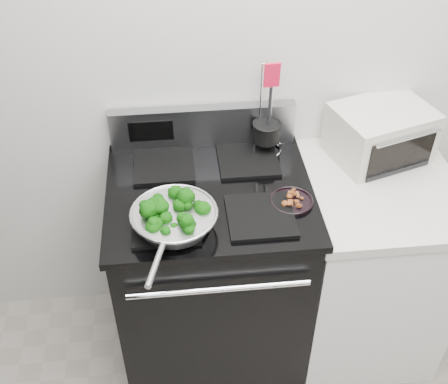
{
  "coord_description": "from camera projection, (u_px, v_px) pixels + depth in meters",
  "views": [
    {
      "loc": [
        -0.41,
        -0.22,
        2.32
      ],
      "look_at": [
        -0.25,
        1.36,
        0.98
      ],
      "focal_mm": 45.0,
      "sensor_mm": 36.0,
      "label": 1
    }
  ],
  "objects": [
    {
      "name": "skillet",
      "position": [
        174.0,
        218.0,
        1.94
      ],
      "size": [
        0.31,
        0.48,
        0.07
      ],
      "rotation": [
        0.0,
        0.0,
        -0.28
      ],
      "color": "silver",
      "rests_on": "gas_range"
    },
    {
      "name": "bacon_plate",
      "position": [
        292.0,
        199.0,
        2.07
      ],
      "size": [
        0.16,
        0.16,
        0.04
      ],
      "rotation": [
        0.0,
        0.0,
        0.41
      ],
      "color": "black",
      "rests_on": "gas_range"
    },
    {
      "name": "utensil_holder",
      "position": [
        266.0,
        137.0,
        2.29
      ],
      "size": [
        0.13,
        0.13,
        0.41
      ],
      "rotation": [
        0.0,
        0.0,
        0.06
      ],
      "color": "silver",
      "rests_on": "gas_range"
    },
    {
      "name": "gas_range",
      "position": [
        211.0,
        271.0,
        2.44
      ],
      "size": [
        0.79,
        0.69,
        1.13
      ],
      "color": "black",
      "rests_on": "floor"
    },
    {
      "name": "toaster_oven",
      "position": [
        380.0,
        133.0,
        2.29
      ],
      "size": [
        0.45,
        0.39,
        0.22
      ],
      "rotation": [
        0.0,
        0.0,
        0.3
      ],
      "color": "beige",
      "rests_on": "counter"
    },
    {
      "name": "broccoli_pile",
      "position": [
        174.0,
        214.0,
        1.93
      ],
      "size": [
        0.24,
        0.24,
        0.08
      ],
      "primitive_type": null,
      "color": "black",
      "rests_on": "skillet"
    },
    {
      "name": "back_wall",
      "position": [
        278.0,
        50.0,
        2.16
      ],
      "size": [
        4.0,
        0.02,
        2.7
      ],
      "primitive_type": "cube",
      "color": "silver",
      "rests_on": "ground"
    },
    {
      "name": "counter",
      "position": [
        364.0,
        264.0,
        2.5
      ],
      "size": [
        0.62,
        0.68,
        0.92
      ],
      "color": "white",
      "rests_on": "floor"
    }
  ]
}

